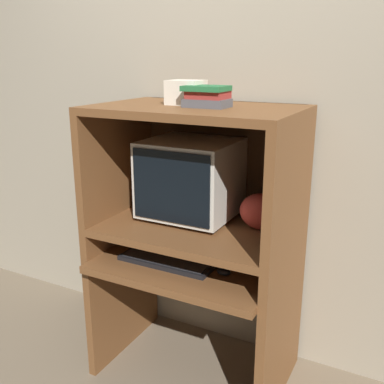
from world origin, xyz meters
The scene contains 10 objects.
wall_back centered at (0.00, 0.67, 1.30)m, with size 6.00×0.06×2.60m.
desk_base centered at (0.00, 0.26, 0.42)m, with size 0.94×0.67×0.65m.
desk_monitor_shelf centered at (0.00, 0.31, 0.78)m, with size 0.94×0.61×0.16m.
hutch_upper centered at (0.00, 0.34, 1.19)m, with size 0.94×0.61×0.57m.
crt_monitor centered at (-0.07, 0.39, 1.02)m, with size 0.43×0.40×0.39m.
keyboard centered at (-0.08, 0.16, 0.66)m, with size 0.46×0.16×0.03m.
mouse centered at (0.20, 0.18, 0.67)m, with size 0.07×0.05×0.03m.
snack_bag centered at (0.30, 0.40, 0.90)m, with size 0.21×0.16×0.17m.
book_stack centered at (0.06, 0.28, 1.43)m, with size 0.19×0.15×0.09m.
storage_box centered at (-0.07, 0.34, 1.44)m, with size 0.16×0.13×0.11m.
Camera 1 is at (0.92, -1.50, 1.59)m, focal length 42.00 mm.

